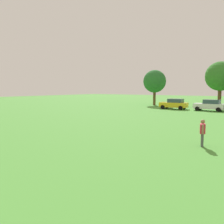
% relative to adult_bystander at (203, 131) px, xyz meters
% --- Properties ---
extents(ground_plane, '(160.00, 160.00, 0.00)m').
position_rel_adult_bystander_xyz_m(ground_plane, '(-4.79, 15.14, -0.93)').
color(ground_plane, '#4C9338').
extents(adult_bystander, '(0.42, 0.72, 1.57)m').
position_rel_adult_bystander_xyz_m(adult_bystander, '(0.00, 0.00, 0.00)').
color(adult_bystander, '#4C4C51').
rests_on(adult_bystander, ground).
extents(parked_car_yellow_0, '(4.30, 2.02, 1.68)m').
position_rel_adult_bystander_xyz_m(parked_car_yellow_0, '(-10.03, 22.89, -0.08)').
color(parked_car_yellow_0, yellow).
rests_on(parked_car_yellow_0, ground).
extents(parked_car_white_1, '(4.30, 2.02, 1.68)m').
position_rel_adult_bystander_xyz_m(parked_car_white_1, '(-4.63, 23.08, -0.08)').
color(parked_car_white_1, white).
rests_on(parked_car_white_1, ground).
extents(tree_far_left, '(4.45, 4.45, 6.94)m').
position_rel_adult_bystander_xyz_m(tree_far_left, '(-16.42, 29.37, 3.75)').
color(tree_far_left, brown).
rests_on(tree_far_left, ground).
extents(tree_left, '(5.17, 5.17, 8.06)m').
position_rel_adult_bystander_xyz_m(tree_left, '(-4.86, 31.52, 4.51)').
color(tree_left, brown).
rests_on(tree_left, ground).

